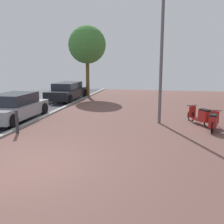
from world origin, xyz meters
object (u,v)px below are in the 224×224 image
parked_car_near (14,107)px  scooter_mid (201,116)px  street_tree (87,45)px  parked_car_far (67,91)px  lamp_post (161,53)px  scooter_far (213,122)px  bollard_far (17,122)px

parked_car_near → scooter_mid: bearing=3.9°
parked_car_near → street_tree: street_tree is taller
scooter_mid → parked_car_far: bearing=143.9°
lamp_post → street_tree: (-5.76, 8.12, 0.91)m
lamp_post → scooter_far: bearing=-24.5°
scooter_far → street_tree: street_tree is taller
parked_car_far → street_tree: bearing=59.6°
parked_car_far → scooter_mid: bearing=-36.1°
scooter_mid → parked_car_far: parked_car_far is taller
scooter_far → parked_car_far: size_ratio=0.37×
scooter_mid → lamp_post: size_ratio=0.28×
scooter_mid → bollard_far: bearing=-158.7°
scooter_mid → parked_car_near: size_ratio=0.40×
parked_car_far → lamp_post: size_ratio=0.78×
parked_car_near → lamp_post: size_ratio=0.71×
scooter_mid → street_tree: (-7.60, 8.15, 3.65)m
parked_car_near → parked_car_far: 6.92m
scooter_far → parked_car_near: (-9.11, 0.37, 0.22)m
parked_car_near → lamp_post: (6.92, 0.62, 2.54)m
parked_car_far → bollard_far: size_ratio=4.69×
scooter_mid → street_tree: bearing=133.0°
parked_car_near → bollard_far: bearing=-56.8°
lamp_post → bollard_far: 6.72m
parked_car_far → bollard_far: 9.28m
parked_car_far → lamp_post: 9.63m
scooter_far → parked_car_near: bearing=177.7°
street_tree → lamp_post: bearing=-54.6°
parked_car_near → street_tree: 9.47m
parked_car_near → bollard_far: parked_car_near is taller
scooter_mid → street_tree: street_tree is taller
parked_car_far → scooter_far: bearing=-39.0°
parked_car_far → bollard_far: bearing=-81.4°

